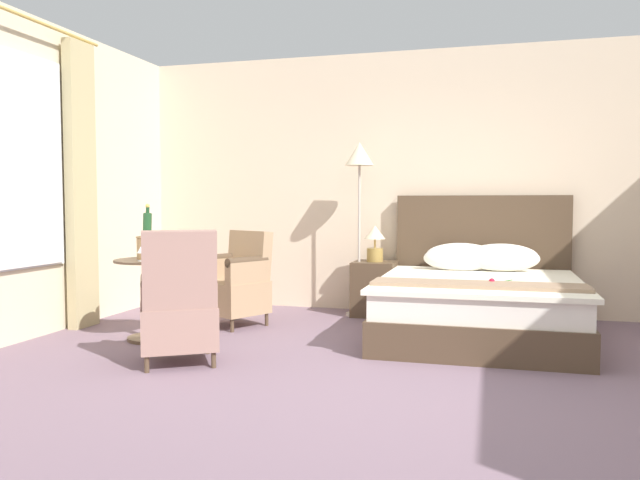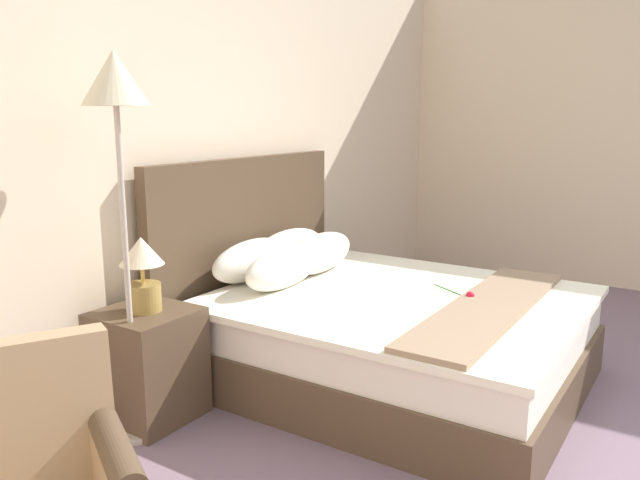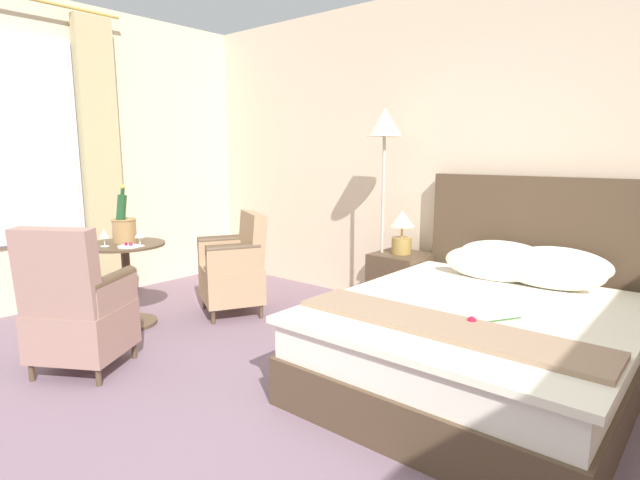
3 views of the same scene
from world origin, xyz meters
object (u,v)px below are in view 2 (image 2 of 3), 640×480
Objects in this scene: bed at (374,323)px; nightstand at (148,364)px; floor_lamp_brass at (117,122)px; bedside_lamp at (142,269)px.

nightstand is (-1.10, 0.74, -0.04)m from bed.
bedside_lamp is at bearing 25.06° from floor_lamp_brass.
nightstand is at bearing 0.00° from bedside_lamp.
bedside_lamp is (-1.10, 0.74, 0.47)m from bed.
floor_lamp_brass is at bearing -154.95° from nightstand.
bedside_lamp is (-0.00, -0.00, 0.51)m from nightstand.
bed is 1.33m from nightstand.
nightstand is at bearing 146.22° from bed.
nightstand is 0.31× the size of floor_lamp_brass.
nightstand is 1.26m from floor_lamp_brass.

